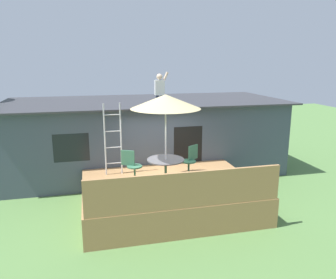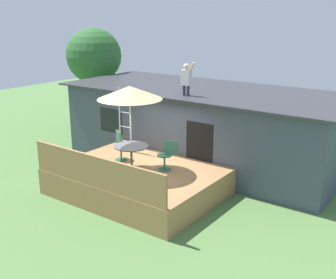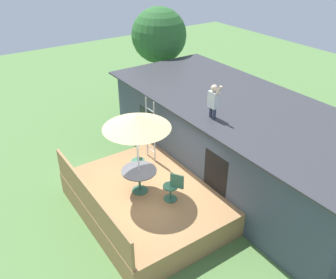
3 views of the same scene
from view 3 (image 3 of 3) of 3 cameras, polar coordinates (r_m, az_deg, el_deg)
ground_plane at (r=11.51m, az=-2.73°, el=-11.09°), size 40.00×40.00×0.00m
house at (r=12.59m, az=11.14°, el=-0.04°), size 10.50×4.50×2.74m
deck at (r=11.25m, az=-2.78°, el=-9.55°), size 4.87×3.94×0.80m
deck_railing at (r=10.09m, az=-12.33°, el=-9.54°), size 4.77×0.08×0.90m
patio_table at (r=10.63m, az=-4.61°, el=-5.62°), size 1.04×1.04×0.74m
patio_umbrella at (r=9.71m, az=-5.02°, el=2.86°), size 1.90×1.90×2.54m
step_ladder at (r=11.87m, az=-2.81°, el=1.48°), size 0.52×0.04×2.20m
person_figure at (r=10.63m, az=7.29°, el=6.39°), size 0.47×0.20×1.11m
patio_chair_left at (r=11.52m, az=-4.79°, el=-3.28°), size 0.58×0.44×0.92m
patio_chair_right at (r=10.34m, az=0.76°, el=-7.57°), size 0.57×0.45×0.92m
backyard_tree at (r=17.32m, az=-1.44°, el=16.16°), size 2.57×2.57×4.74m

